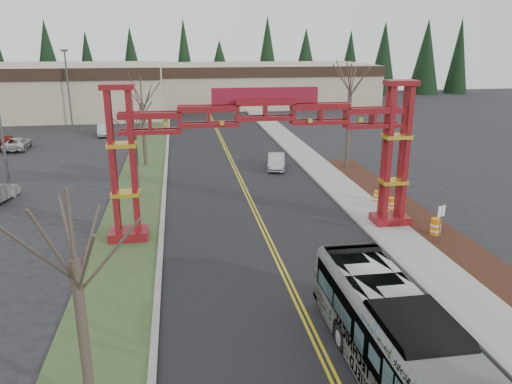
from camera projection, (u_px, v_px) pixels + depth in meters
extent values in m
cube|color=black|center=(248.00, 197.00, 36.82)|extent=(12.00, 110.00, 0.02)
cube|color=gold|center=(247.00, 197.00, 36.79)|extent=(0.12, 100.00, 0.01)
cube|color=gold|center=(250.00, 197.00, 36.83)|extent=(0.12, 100.00, 0.01)
cube|color=gray|center=(329.00, 192.00, 37.71)|extent=(0.30, 110.00, 0.15)
cube|color=gray|center=(347.00, 191.00, 37.92)|extent=(2.60, 110.00, 0.14)
cube|color=black|center=(500.00, 278.00, 24.14)|extent=(2.60, 50.00, 0.12)
cube|color=#344B25|center=(138.00, 202.00, 35.62)|extent=(4.00, 110.00, 0.08)
cube|color=gray|center=(164.00, 200.00, 35.89)|extent=(0.30, 110.00, 0.15)
cube|color=#5F0C14|center=(129.00, 235.00, 28.94)|extent=(2.20, 1.60, 0.60)
cube|color=#5F0C14|center=(112.00, 164.00, 27.26)|extent=(0.28, 0.28, 8.00)
cube|color=#5F0C14|center=(133.00, 164.00, 27.43)|extent=(0.28, 0.28, 8.00)
cube|color=#5F0C14|center=(114.00, 161.00, 27.92)|extent=(0.28, 0.28, 8.00)
cube|color=#5F0C14|center=(134.00, 161.00, 28.09)|extent=(0.28, 0.28, 8.00)
cube|color=gold|center=(126.00, 193.00, 28.20)|extent=(1.60, 1.10, 0.22)
cube|color=gold|center=(122.00, 145.00, 27.38)|extent=(1.60, 1.10, 0.22)
cube|color=#5F0C14|center=(117.00, 87.00, 26.46)|extent=(1.80, 1.20, 0.30)
cube|color=#5F0C14|center=(390.00, 220.00, 31.30)|extent=(2.20, 1.60, 0.60)
cube|color=#5F0C14|center=(389.00, 154.00, 29.63)|extent=(0.28, 0.28, 8.00)
cube|color=#5F0C14|center=(407.00, 154.00, 29.79)|extent=(0.28, 0.28, 8.00)
cube|color=#5F0C14|center=(384.00, 152.00, 30.29)|extent=(0.28, 0.28, 8.00)
cube|color=#5F0C14|center=(402.00, 151.00, 30.46)|extent=(0.28, 0.28, 8.00)
cube|color=gold|center=(393.00, 182.00, 30.57)|extent=(1.60, 1.10, 0.22)
cube|color=gold|center=(397.00, 136.00, 29.75)|extent=(1.60, 1.10, 0.22)
cube|color=#5F0C14|center=(401.00, 83.00, 28.83)|extent=(1.80, 1.20, 0.30)
cube|color=#5F0C14|center=(265.00, 107.00, 28.01)|extent=(16.00, 0.90, 1.00)
cube|color=#5F0C14|center=(265.00, 123.00, 28.27)|extent=(16.00, 0.90, 0.60)
cube|color=maroon|center=(265.00, 95.00, 27.82)|extent=(6.00, 0.25, 0.90)
cube|color=tan|center=(9.00, 90.00, 75.68)|extent=(46.00, 22.00, 7.50)
cube|color=tan|center=(260.00, 84.00, 89.23)|extent=(38.00, 20.00, 7.00)
cube|color=black|center=(271.00, 72.00, 78.90)|extent=(38.00, 0.40, 1.60)
cylinder|color=#382D26|center=(0.00, 97.00, 94.25)|extent=(0.80, 0.80, 1.60)
cone|color=black|center=(43.00, 65.00, 93.84)|extent=(5.60, 5.60, 13.00)
cylinder|color=#382D26|center=(47.00, 96.00, 95.51)|extent=(0.80, 0.80, 1.60)
cone|color=black|center=(90.00, 65.00, 95.09)|extent=(5.60, 5.60, 13.00)
cylinder|color=#382D26|center=(93.00, 95.00, 96.76)|extent=(0.80, 0.80, 1.60)
cone|color=black|center=(136.00, 65.00, 96.35)|extent=(5.60, 5.60, 13.00)
cylinder|color=#382D26|center=(138.00, 94.00, 98.02)|extent=(0.80, 0.80, 1.60)
cone|color=black|center=(180.00, 64.00, 97.61)|extent=(5.60, 5.60, 13.00)
cylinder|color=#382D26|center=(181.00, 94.00, 99.28)|extent=(0.80, 0.80, 1.60)
cone|color=black|center=(223.00, 64.00, 98.87)|extent=(5.60, 5.60, 13.00)
cylinder|color=#382D26|center=(224.00, 93.00, 100.54)|extent=(0.80, 0.80, 1.60)
cone|color=black|center=(265.00, 64.00, 100.13)|extent=(5.60, 5.60, 13.00)
cylinder|color=#382D26|center=(265.00, 92.00, 101.80)|extent=(0.80, 0.80, 1.60)
cone|color=black|center=(307.00, 63.00, 101.38)|extent=(5.60, 5.60, 13.00)
cylinder|color=#382D26|center=(306.00, 92.00, 103.05)|extent=(0.80, 0.80, 1.60)
cone|color=black|center=(347.00, 63.00, 102.64)|extent=(5.60, 5.60, 13.00)
cylinder|color=#382D26|center=(345.00, 91.00, 104.31)|extent=(0.80, 0.80, 1.60)
cone|color=black|center=(386.00, 63.00, 103.90)|extent=(5.60, 5.60, 13.00)
cylinder|color=#382D26|center=(384.00, 90.00, 105.57)|extent=(0.80, 0.80, 1.60)
cone|color=black|center=(424.00, 62.00, 105.16)|extent=(5.60, 5.60, 13.00)
cylinder|color=#382D26|center=(421.00, 90.00, 106.83)|extent=(0.80, 0.80, 1.60)
cone|color=black|center=(461.00, 62.00, 106.42)|extent=(5.60, 5.60, 13.00)
cylinder|color=#382D26|center=(458.00, 89.00, 108.09)|extent=(0.80, 0.80, 1.60)
imported|color=#96979D|center=(398.00, 343.00, 16.44)|extent=(2.64, 11.21, 3.12)
imported|color=#A5A8AD|center=(276.00, 161.00, 44.66)|extent=(2.26, 4.37, 1.37)
imported|color=maroon|center=(7.00, 142.00, 53.36)|extent=(2.87, 4.95, 1.35)
imported|color=#B6B9BF|center=(104.00, 130.00, 60.07)|extent=(1.89, 4.27, 1.36)
imported|color=silver|center=(17.00, 143.00, 52.51)|extent=(2.32, 4.77, 1.31)
cylinder|color=#382D26|center=(83.00, 336.00, 15.08)|extent=(0.33, 0.33, 5.08)
cylinder|color=#382D26|center=(71.00, 226.00, 14.03)|extent=(0.12, 0.12, 2.25)
cylinder|color=#382D26|center=(136.00, 162.00, 36.16)|extent=(0.29, 0.29, 5.25)
cylinder|color=#382D26|center=(133.00, 113.00, 35.13)|extent=(0.11, 0.11, 1.98)
cylinder|color=#382D26|center=(144.00, 134.00, 45.31)|extent=(0.34, 0.34, 5.75)
cylinder|color=#382D26|center=(141.00, 90.00, 44.15)|extent=(0.13, 0.13, 2.34)
cylinder|color=#382D26|center=(348.00, 130.00, 44.19)|extent=(0.35, 0.35, 6.91)
cylinder|color=#382D26|center=(351.00, 78.00, 42.86)|extent=(0.13, 0.13, 2.39)
cylinder|color=#3F3F44|center=(1.00, 130.00, 37.36)|extent=(0.21, 0.21, 9.26)
cylinder|color=#3F3F44|center=(68.00, 89.00, 65.82)|extent=(0.22, 0.22, 9.68)
cube|color=#3F3F44|center=(64.00, 50.00, 64.37)|extent=(0.86, 0.43, 0.27)
cylinder|color=#3F3F44|center=(440.00, 225.00, 27.93)|extent=(0.06, 0.06, 2.33)
cube|color=white|center=(442.00, 211.00, 27.68)|extent=(0.51, 0.23, 0.64)
cylinder|color=orange|center=(435.00, 228.00, 29.30)|extent=(0.58, 0.58, 1.11)
cylinder|color=white|center=(436.00, 225.00, 29.25)|extent=(0.60, 0.60, 0.13)
cylinder|color=white|center=(435.00, 230.00, 29.35)|extent=(0.60, 0.60, 0.13)
cylinder|color=orange|center=(391.00, 205.00, 33.58)|extent=(0.51, 0.51, 0.97)
cylinder|color=white|center=(391.00, 203.00, 33.54)|extent=(0.53, 0.53, 0.12)
cylinder|color=white|center=(391.00, 207.00, 33.63)|extent=(0.53, 0.53, 0.12)
cylinder|color=orange|center=(377.00, 197.00, 35.39)|extent=(0.46, 0.46, 0.89)
cylinder|color=white|center=(377.00, 195.00, 35.35)|extent=(0.48, 0.48, 0.11)
cylinder|color=white|center=(377.00, 199.00, 35.43)|extent=(0.48, 0.48, 0.11)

